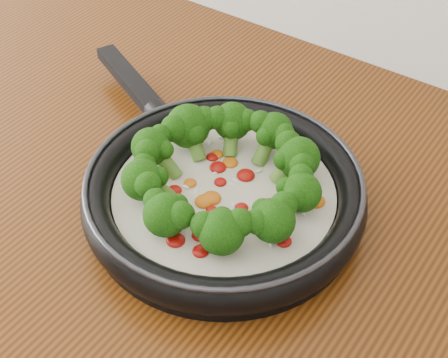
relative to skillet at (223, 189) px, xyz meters
The scene contains 1 object.
skillet is the anchor object (origin of this frame).
Camera 1 is at (0.29, 0.71, 1.42)m, focal length 52.61 mm.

